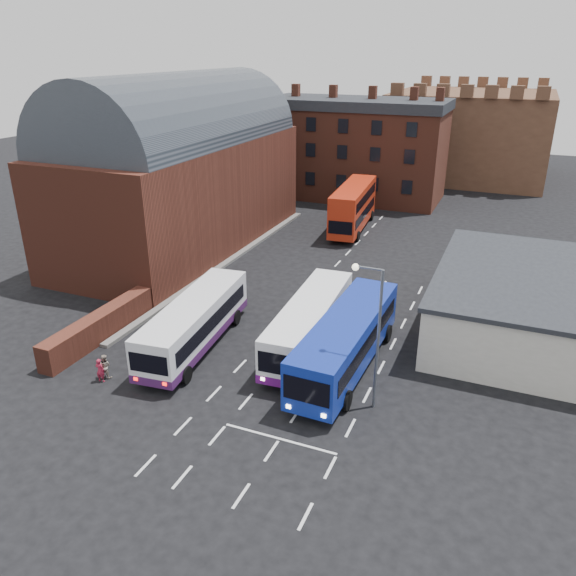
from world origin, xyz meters
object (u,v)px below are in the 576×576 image
at_px(bus_white_outbound, 195,320).
at_px(bus_blue, 346,339).
at_px(bus_white_inbound, 310,321).
at_px(pedestrian_red, 100,370).
at_px(bus_red_double, 353,207).
at_px(pedestrian_beige, 105,366).
at_px(street_lamp, 374,325).

relative_size(bus_white_outbound, bus_blue, 0.94).
height_order(bus_white_inbound, pedestrian_red, bus_white_inbound).
xyz_separation_m(bus_blue, pedestrian_red, (-12.69, -6.89, -1.27)).
xyz_separation_m(bus_blue, bus_red_double, (-7.78, 27.29, 0.49)).
bearing_deg(bus_blue, pedestrian_beige, 28.31).
xyz_separation_m(bus_red_double, pedestrian_beige, (-4.95, -33.74, -1.76)).
relative_size(pedestrian_red, pedestrian_beige, 0.99).
distance_m(bus_white_inbound, pedestrian_red, 12.98).
relative_size(bus_red_double, street_lamp, 1.48).
relative_size(bus_blue, street_lamp, 1.55).
height_order(bus_white_inbound, bus_red_double, bus_red_double).
distance_m(bus_white_outbound, bus_red_double, 28.50).
height_order(bus_blue, street_lamp, street_lamp).
height_order(bus_white_outbound, bus_red_double, bus_red_double).
bearing_deg(pedestrian_beige, bus_blue, -166.38).
bearing_deg(bus_white_inbound, pedestrian_beige, 36.11).
bearing_deg(street_lamp, bus_white_inbound, 137.56).
distance_m(bus_white_outbound, street_lamp, 12.62).
relative_size(bus_red_double, pedestrian_red, 8.04).
distance_m(bus_white_outbound, bus_white_inbound, 7.35).
bearing_deg(bus_white_outbound, bus_blue, 0.59).
height_order(bus_white_outbound, pedestrian_red, bus_white_outbound).
relative_size(bus_blue, pedestrian_beige, 8.36).
xyz_separation_m(bus_white_outbound, bus_red_double, (1.99, 28.42, 0.63)).
height_order(bus_white_inbound, pedestrian_beige, bus_white_inbound).
distance_m(bus_white_outbound, pedestrian_beige, 6.19).
distance_m(bus_red_double, pedestrian_red, 34.58).
bearing_deg(pedestrian_red, pedestrian_beige, -91.20).
distance_m(street_lamp, pedestrian_beige, 15.94).
distance_m(pedestrian_red, pedestrian_beige, 0.45).
distance_m(bus_red_double, pedestrian_beige, 34.15).
bearing_deg(street_lamp, pedestrian_beige, -167.83).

